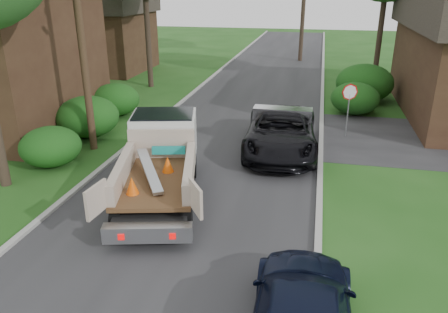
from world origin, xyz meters
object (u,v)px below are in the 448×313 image
at_px(stop_sign, 349,99).
at_px(flatbed_truck, 162,153).
at_px(black_pickup, 281,131).
at_px(utility_pole, 80,24).
at_px(house_left_far, 100,32).

distance_m(stop_sign, flatbed_truck, 9.57).
bearing_deg(black_pickup, flatbed_truck, -132.91).
distance_m(utility_pole, flatbed_truck, 6.49).
xyz_separation_m(stop_sign, house_left_far, (-18.70, 13.00, 1.27)).
xyz_separation_m(flatbed_truck, black_pickup, (3.65, 4.47, -0.42)).
relative_size(stop_sign, flatbed_truck, 0.37).
height_order(utility_pole, flatbed_truck, utility_pole).
bearing_deg(utility_pole, stop_sign, 20.62).
height_order(stop_sign, utility_pole, utility_pole).
height_order(utility_pole, black_pickup, utility_pole).
height_order(stop_sign, flatbed_truck, stop_sign).
bearing_deg(stop_sign, flatbed_truck, -132.48).
height_order(stop_sign, house_left_far, house_left_far).
height_order(house_left_far, flatbed_truck, house_left_far).
bearing_deg(stop_sign, utility_pole, -159.38).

